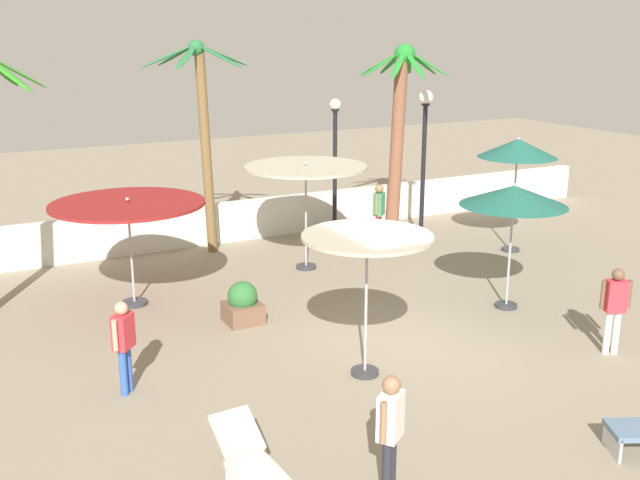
# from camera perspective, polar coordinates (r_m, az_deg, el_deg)

# --- Properties ---
(ground_plane) EXTENTS (56.00, 56.00, 0.00)m
(ground_plane) POSITION_cam_1_polar(r_m,az_deg,el_deg) (13.69, 5.84, -8.65)
(ground_plane) COLOR gray
(boundary_wall) EXTENTS (25.20, 0.30, 1.09)m
(boundary_wall) POSITION_cam_1_polar(r_m,az_deg,el_deg) (20.71, -7.09, 1.37)
(boundary_wall) COLOR silver
(boundary_wall) RESTS_ON ground_plane
(patio_umbrella_0) EXTENTS (2.92, 2.92, 2.63)m
(patio_umbrella_0) POSITION_cam_1_polar(r_m,az_deg,el_deg) (17.74, -1.10, 5.28)
(patio_umbrella_0) COLOR #333338
(patio_umbrella_0) RESTS_ON ground_plane
(patio_umbrella_1) EXTENTS (2.18, 2.18, 2.67)m
(patio_umbrella_1) POSITION_cam_1_polar(r_m,az_deg,el_deg) (15.62, 14.58, 3.22)
(patio_umbrella_1) COLOR #333338
(patio_umbrella_1) RESTS_ON ground_plane
(patio_umbrella_2) EXTENTS (2.14, 2.14, 2.58)m
(patio_umbrella_2) POSITION_cam_1_polar(r_m,az_deg,el_deg) (12.09, 3.61, -0.51)
(patio_umbrella_2) COLOR #333338
(patio_umbrella_2) RESTS_ON ground_plane
(patio_umbrella_3) EXTENTS (3.17, 3.17, 2.34)m
(patio_umbrella_3) POSITION_cam_1_polar(r_m,az_deg,el_deg) (15.83, -14.46, 2.38)
(patio_umbrella_3) COLOR #333338
(patio_umbrella_3) RESTS_ON ground_plane
(patio_umbrella_4) EXTENTS (2.03, 2.03, 3.02)m
(patio_umbrella_4) POSITION_cam_1_polar(r_m,az_deg,el_deg) (19.84, 14.86, 6.72)
(patio_umbrella_4) COLOR #333338
(patio_umbrella_4) RESTS_ON ground_plane
(palm_tree_2) EXTENTS (2.65, 2.66, 5.28)m
(palm_tree_2) POSITION_cam_1_polar(r_m,az_deg,el_deg) (22.03, 6.08, 9.51)
(palm_tree_2) COLOR brown
(palm_tree_2) RESTS_ON ground_plane
(palm_tree_3) EXTENTS (2.76, 2.48, 5.42)m
(palm_tree_3) POSITION_cam_1_polar(r_m,az_deg,el_deg) (19.24, -8.95, 9.01)
(palm_tree_3) COLOR brown
(palm_tree_3) RESTS_ON ground_plane
(lamp_post_0) EXTENTS (0.31, 0.31, 3.84)m
(lamp_post_0) POSITION_cam_1_polar(r_m,az_deg,el_deg) (20.97, 1.15, 6.09)
(lamp_post_0) COLOR black
(lamp_post_0) RESTS_ON ground_plane
(lamp_post_2) EXTENTS (0.37, 0.37, 4.14)m
(lamp_post_2) POSITION_cam_1_polar(r_m,az_deg,el_deg) (20.13, 7.94, 6.80)
(lamp_post_2) COLOR black
(lamp_post_2) RESTS_ON ground_plane
(lounge_chair_2) EXTENTS (0.66, 1.90, 0.83)m
(lounge_chair_2) POSITION_cam_1_polar(r_m,az_deg,el_deg) (9.63, -4.65, -17.25)
(lounge_chair_2) COLOR #B7B7BC
(lounge_chair_2) RESTS_ON ground_plane
(guest_0) EXTENTS (0.52, 0.37, 1.61)m
(guest_0) POSITION_cam_1_polar(r_m,az_deg,el_deg) (14.27, 21.61, -4.49)
(guest_0) COLOR silver
(guest_0) RESTS_ON ground_plane
(guest_1) EXTENTS (0.47, 0.41, 1.67)m
(guest_1) POSITION_cam_1_polar(r_m,az_deg,el_deg) (9.36, 5.39, -13.93)
(guest_1) COLOR #26262D
(guest_1) RESTS_ON ground_plane
(guest_2) EXTENTS (0.44, 0.42, 1.69)m
(guest_2) POSITION_cam_1_polar(r_m,az_deg,el_deg) (20.08, 4.51, 2.40)
(guest_2) COLOR #D8333F
(guest_2) RESTS_ON ground_plane
(guest_3) EXTENTS (0.42, 0.43, 1.56)m
(guest_3) POSITION_cam_1_polar(r_m,az_deg,el_deg) (12.27, -14.78, -7.32)
(guest_3) COLOR #3359B2
(guest_3) RESTS_ON ground_plane
(planter) EXTENTS (0.70, 0.70, 0.85)m
(planter) POSITION_cam_1_polar(r_m,az_deg,el_deg) (14.97, -5.92, -4.89)
(planter) COLOR brown
(planter) RESTS_ON ground_plane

